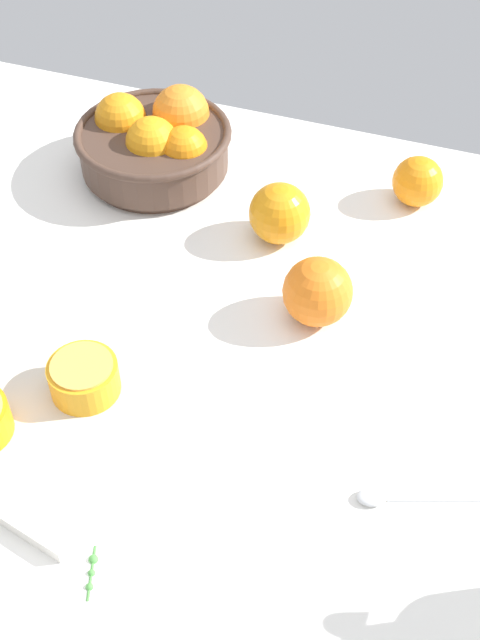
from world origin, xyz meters
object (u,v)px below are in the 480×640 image
object	(u,v)px
orange_half_1	(84,377)
loose_orange_0	(317,292)
fruit_bowl	(156,142)
loose_orange_2	(418,181)
cutting_board	(23,390)
spoon	(412,497)
loose_orange_1	(280,213)

from	to	relation	value
orange_half_1	loose_orange_0	xyz separation A→B (cm)	(21.02, 21.16, 0.44)
fruit_bowl	loose_orange_2	world-z (taller)	fruit_bowl
cutting_board	spoon	world-z (taller)	cutting_board
orange_half_1	loose_orange_0	world-z (taller)	loose_orange_0
loose_orange_0	spoon	distance (cm)	27.76
orange_half_1	loose_orange_2	size ratio (longest dim) A/B	1.10
cutting_board	loose_orange_0	size ratio (longest dim) A/B	3.99
loose_orange_0	orange_half_1	bearing A→B (deg)	-134.81
fruit_bowl	loose_orange_0	distance (cm)	37.40
cutting_board	loose_orange_1	world-z (taller)	loose_orange_1
fruit_bowl	loose_orange_1	distance (cm)	23.40
cutting_board	loose_orange_2	size ratio (longest dim) A/B	4.83
loose_orange_2	spoon	xyz separation A→B (cm)	(9.26, -48.65, -3.16)
fruit_bowl	loose_orange_1	bearing A→B (deg)	-21.72
spoon	cutting_board	bearing A→B (deg)	-178.54
cutting_board	loose_orange_1	xyz separation A→B (cm)	(19.42, 35.95, 3.28)
loose_orange_0	loose_orange_1	world-z (taller)	loose_orange_0
loose_orange_0	loose_orange_1	size ratio (longest dim) A/B	1.04
fruit_bowl	cutting_board	xyz separation A→B (cm)	(2.31, -44.60, -4.00)
loose_orange_1	orange_half_1	bearing A→B (deg)	-109.66
fruit_bowl	loose_orange_2	bearing A→B (deg)	7.80
cutting_board	spoon	xyz separation A→B (cm)	(44.81, 1.14, -0.47)
orange_half_1	loose_orange_2	distance (cm)	55.58
fruit_bowl	cutting_board	size ratio (longest dim) A/B	0.66
cutting_board	spoon	bearing A→B (deg)	1.46
orange_half_1	spoon	xyz separation A→B (cm)	(37.54, -0.80, -3.47)
loose_orange_0	spoon	bearing A→B (deg)	-53.03
loose_orange_1	spoon	bearing A→B (deg)	-53.89
fruit_bowl	loose_orange_1	size ratio (longest dim) A/B	2.74
spoon	loose_orange_2	bearing A→B (deg)	100.78
fruit_bowl	orange_half_1	distance (cm)	43.74
loose_orange_0	loose_orange_1	bearing A→B (deg)	124.60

